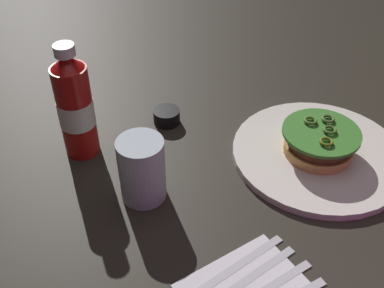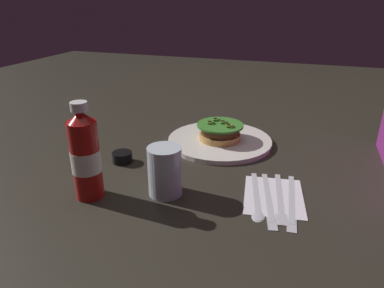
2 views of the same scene
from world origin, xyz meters
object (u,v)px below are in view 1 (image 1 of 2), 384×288
(water_glass, at_px, (142,169))
(spoon_utensil, at_px, (213,281))
(dinner_plate, at_px, (318,154))
(ketchup_bottle, at_px, (75,107))
(condiment_cup, at_px, (167,116))
(burger_sandwich, at_px, (320,141))

(water_glass, distance_m, spoon_utensil, 0.20)
(dinner_plate, bearing_deg, spoon_utensil, 28.44)
(ketchup_bottle, bearing_deg, water_glass, 112.25)
(water_glass, bearing_deg, condiment_cup, -123.00)
(burger_sandwich, relative_size, ketchup_bottle, 0.63)
(water_glass, bearing_deg, burger_sandwich, 172.20)
(ketchup_bottle, xyz_separation_m, spoon_utensil, (-0.09, 0.34, -0.09))
(dinner_plate, xyz_separation_m, ketchup_bottle, (0.37, -0.19, 0.09))
(water_glass, height_order, spoon_utensil, water_glass)
(burger_sandwich, relative_size, water_glass, 1.22)
(burger_sandwich, height_order, spoon_utensil, burger_sandwich)
(water_glass, height_order, condiment_cup, water_glass)
(dinner_plate, relative_size, spoon_utensil, 1.54)
(dinner_plate, xyz_separation_m, water_glass, (0.31, -0.04, 0.05))
(water_glass, bearing_deg, ketchup_bottle, -67.75)
(condiment_cup, relative_size, spoon_utensil, 0.26)
(ketchup_bottle, relative_size, water_glass, 1.93)
(condiment_cup, bearing_deg, burger_sandwich, 133.94)
(dinner_plate, bearing_deg, ketchup_bottle, -27.16)
(dinner_plate, xyz_separation_m, burger_sandwich, (0.00, 0.00, 0.03))
(ketchup_bottle, distance_m, spoon_utensil, 0.36)
(ketchup_bottle, xyz_separation_m, condiment_cup, (-0.17, -0.02, -0.08))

